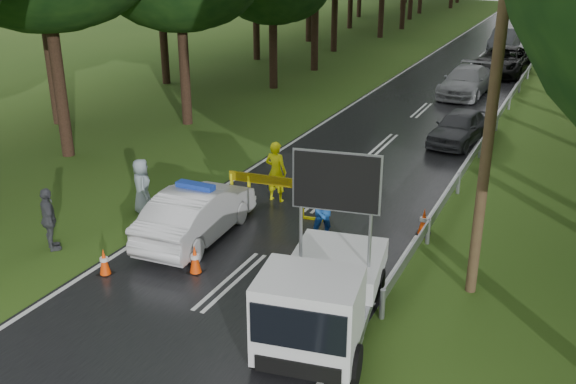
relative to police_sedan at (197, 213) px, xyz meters
The scene contains 20 objects.
ground 2.73m from the police_sedan, 40.17° to the right, with size 160.00×160.00×0.00m, color #2C4E16.
road 28.38m from the police_sedan, 85.93° to the left, with size 7.00×140.00×0.02m, color black.
guardrail 28.55m from the police_sedan, 78.45° to the left, with size 0.12×60.06×0.70m.
utility_pole_near 8.43m from the police_sedan, ahead, with size 1.40×0.24×10.00m.
police_sedan is the anchor object (origin of this frame).
work_truck 5.60m from the police_sedan, 31.04° to the right, with size 2.65×4.72×3.57m.
barrier 2.61m from the police_sedan, 62.16° to the left, with size 2.91×0.31×1.20m.
officer 3.38m from the police_sedan, 77.32° to the left, with size 0.70×0.46×1.91m, color #EAED0C.
civilian 3.45m from the police_sedan, 22.12° to the left, with size 0.85×0.66×1.75m, color #1A50AB.
bystander_mid 3.78m from the police_sedan, 144.32° to the right, with size 1.00×0.41×1.70m, color #414349.
bystander_right 2.54m from the police_sedan, 161.66° to the left, with size 0.81×0.53×1.66m, color gray.
queue_car_first 12.67m from the police_sedan, 68.64° to the left, with size 1.57×3.90×1.33m, color #3D3F45.
queue_car_second 20.66m from the police_sedan, 81.00° to the left, with size 2.05×5.04×1.46m, color #94969C.
queue_car_third 27.32m from the police_sedan, 81.25° to the left, with size 2.69×5.83×1.62m, color black.
queue_car_fourth 35.91m from the police_sedan, 85.12° to the left, with size 1.70×4.87×1.60m, color #404348.
cone_near_left 2.88m from the police_sedan, 108.72° to the right, with size 0.33×0.33×0.69m.
cone_center 2.01m from the police_sedan, 59.18° to the right, with size 0.35×0.35×0.75m.
cone_far 4.05m from the police_sedan, 55.03° to the left, with size 0.31×0.31×0.65m.
cone_left_mid 1.52m from the police_sedan, 160.19° to the right, with size 0.33×0.33×0.71m.
cone_right 6.16m from the police_sedan, 27.08° to the left, with size 0.37×0.37×0.78m.
Camera 1 is at (6.90, -11.51, 7.56)m, focal length 40.00 mm.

